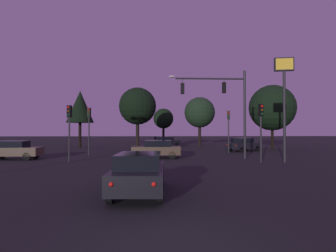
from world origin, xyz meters
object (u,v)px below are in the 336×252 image
Objects in this scene: traffic_light_corner_left at (229,123)px; tree_lot_edge at (200,113)px; traffic_light_corner_right at (261,121)px; traffic_light_median at (89,122)px; traffic_signal_mast_arm at (224,99)px; car_far_lane at (165,142)px; tree_behind_sign at (163,119)px; car_nearside_lane at (139,172)px; tree_left_far at (138,106)px; car_crossing_right at (157,149)px; car_parked_lot at (243,144)px; store_sign_illuminated at (284,86)px; traffic_light_far_side at (69,122)px; car_crossing_left at (14,150)px; tree_right_cluster at (80,107)px; tree_center_horizon at (272,108)px.

traffic_light_corner_left is 0.59× the size of tree_lot_edge.
traffic_light_corner_right is 15.54m from traffic_light_median.
tree_lot_edge is at bearing 86.69° from traffic_signal_mast_arm.
tree_behind_sign is at bearing 89.90° from car_far_lane.
traffic_light_corner_right is 0.58× the size of tree_lot_edge.
traffic_light_corner_left is 0.98× the size of traffic_light_median.
car_far_lane is (-6.26, 10.04, -2.34)m from traffic_light_corner_left.
car_nearside_lane and car_far_lane have the same top height.
tree_left_far reaches higher than car_far_lane.
tree_behind_sign is at bearing 104.41° from traffic_light_corner_right.
car_crossing_right and car_parked_lot have the same top height.
car_far_lane is 11.46m from car_parked_lot.
traffic_signal_mast_arm is at bearing 145.40° from store_sign_illuminated.
tree_lot_edge is at bearing 76.51° from car_nearside_lane.
tree_left_far reaches higher than car_nearside_lane.
traffic_signal_mast_arm is 12.44m from traffic_light_far_side.
car_crossing_left is at bearing -146.32° from traffic_light_median.
tree_lot_edge is (-2.79, 21.41, -0.53)m from store_sign_illuminated.
car_crossing_right is at bearing -148.52° from traffic_light_corner_left.
tree_right_cluster reaches higher than car_crossing_left.
car_crossing_right is at bearing 86.69° from car_nearside_lane.
tree_center_horizon is (8.81, 10.57, 0.18)m from traffic_signal_mast_arm.
tree_center_horizon reaches higher than car_nearside_lane.
tree_center_horizon is (6.80, 13.46, 2.13)m from traffic_light_corner_right.
tree_center_horizon reaches higher than traffic_light_median.
traffic_light_median is at bearing -173.24° from traffic_light_corner_left.
traffic_signal_mast_arm is 1.74× the size of traffic_light_far_side.
traffic_light_corner_left is 8.29m from traffic_light_corner_right.
traffic_signal_mast_arm is 14.35m from car_nearside_lane.
car_crossing_left is at bearing -160.44° from car_parked_lot.
traffic_light_far_side is (-14.03, -7.25, -0.12)m from traffic_light_corner_left.
traffic_light_corner_left is 0.56× the size of tree_right_cluster.
traffic_light_median is 6.69m from car_crossing_left.
car_far_lane is 0.56× the size of tree_center_horizon.
traffic_light_far_side reaches higher than car_far_lane.
car_crossing_right is at bearing 22.19° from traffic_light_far_side.
traffic_signal_mast_arm is 22.35m from tree_behind_sign.
traffic_signal_mast_arm is at bearing 8.64° from traffic_light_far_side.
traffic_signal_mast_arm is 1.65× the size of car_far_lane.
traffic_signal_mast_arm is 1.24× the size of tree_behind_sign.
car_crossing_left is 28.34m from tree_center_horizon.
traffic_light_corner_left is at bearing 31.48° from car_crossing_right.
traffic_signal_mast_arm is at bearing -44.76° from tree_right_cluster.
tree_behind_sign is (-6.37, 24.80, 1.25)m from traffic_light_corner_right.
traffic_light_corner_right is 8.75m from car_crossing_right.
store_sign_illuminated reaches higher than traffic_signal_mast_arm.
tree_lot_edge reaches higher than car_crossing_left.
tree_center_horizon reaches higher than traffic_light_corner_right.
tree_right_cluster reaches higher than traffic_signal_mast_arm.
store_sign_illuminated is at bearing -71.48° from tree_behind_sign.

